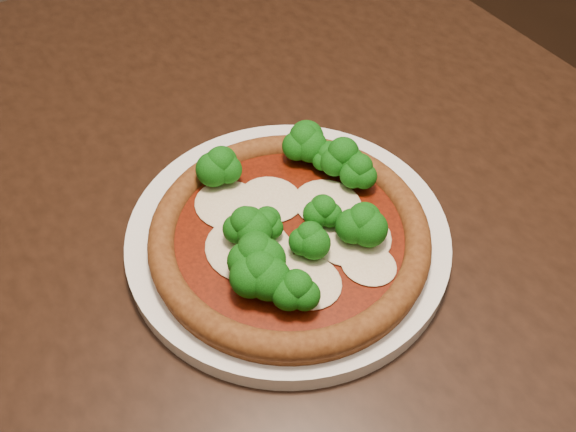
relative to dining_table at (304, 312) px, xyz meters
The scene contains 3 objects.
dining_table is the anchor object (origin of this frame).
plate 0.10m from the dining_table, behind, with size 0.30×0.30×0.02m, color white.
pizza 0.13m from the dining_table, behind, with size 0.26×0.26×0.06m.
Camera 1 is at (0.08, -0.54, 1.23)m, focal length 40.00 mm.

